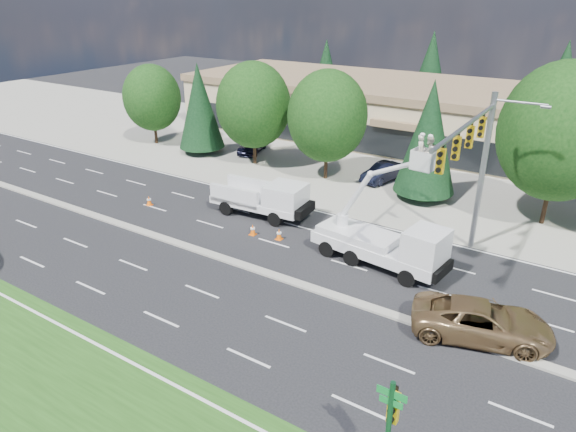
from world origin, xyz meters
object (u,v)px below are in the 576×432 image
Objects in this scene: utility_pickup at (265,202)px; bucket_truck at (389,240)px; street_sign_pole at (390,423)px; minivan at (481,321)px; signal_mast at (477,157)px.

utility_pickup is 0.85× the size of bucket_truck.
street_sign_pole reaches higher than minivan.
signal_mast is 1.32× the size of bucket_truck.
signal_mast is 1.73× the size of minivan.
street_sign_pole is 20.81m from utility_pickup.
bucket_truck is 6.82m from minivan.
utility_pickup is at bearing 174.64° from bucket_truck.
signal_mast reaches higher than minivan.
signal_mast is 6.19m from bucket_truck.
bucket_truck is 1.31× the size of minivan.
signal_mast is 13.73m from utility_pickup.
signal_mast is 1.54× the size of utility_pickup.
street_sign_pole is at bearing -82.73° from signal_mast.
minivan is at bearing 86.12° from street_sign_pole.
minivan is at bearing -24.40° from utility_pickup.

